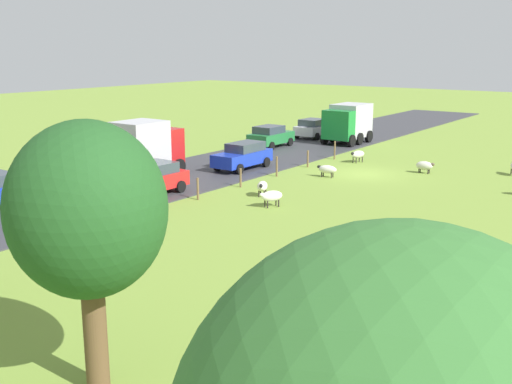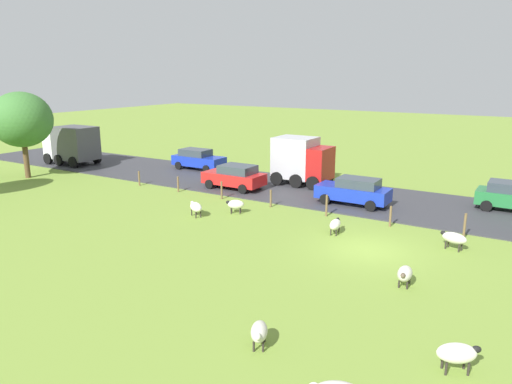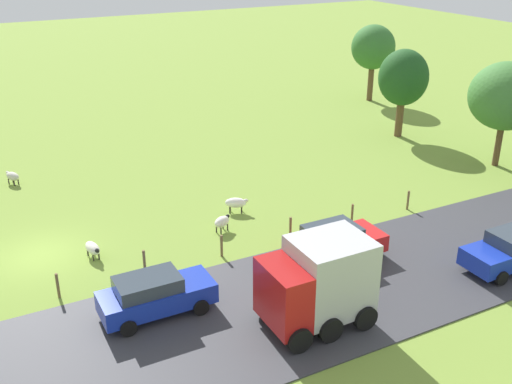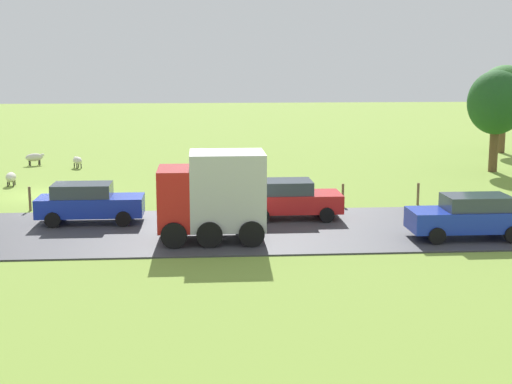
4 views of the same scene
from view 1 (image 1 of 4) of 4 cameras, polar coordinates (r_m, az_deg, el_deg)
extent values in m
plane|color=olive|center=(38.85, 9.92, 1.65)|extent=(160.00, 160.00, 0.00)
cube|color=#38383D|center=(43.26, -0.45, 3.07)|extent=(8.00, 80.00, 0.06)
ellipsoid|color=white|center=(30.27, 1.47, -0.37)|extent=(1.01, 1.24, 0.53)
ellipsoid|color=silver|center=(30.01, 0.57, -0.25)|extent=(0.28, 0.31, 0.20)
cylinder|color=#2D2823|center=(30.10, 1.07, -1.19)|extent=(0.07, 0.07, 0.36)
cylinder|color=#2D2823|center=(30.35, 0.83, -1.06)|extent=(0.07, 0.07, 0.36)
cylinder|color=#2D2823|center=(30.37, 2.11, -1.07)|extent=(0.07, 0.07, 0.36)
cylinder|color=#2D2823|center=(30.62, 1.86, -0.94)|extent=(0.07, 0.07, 0.36)
cylinder|color=#2D2823|center=(41.29, 22.56, 1.76)|extent=(0.07, 0.07, 0.36)
ellipsoid|color=beige|center=(42.62, 9.42, 3.46)|extent=(0.79, 1.23, 0.51)
ellipsoid|color=black|center=(42.20, 8.94, 3.54)|extent=(0.24, 0.30, 0.20)
cylinder|color=#2D2823|center=(42.36, 9.26, 2.89)|extent=(0.07, 0.07, 0.37)
cylinder|color=#2D2823|center=(42.55, 8.98, 2.95)|extent=(0.07, 0.07, 0.37)
cylinder|color=#2D2823|center=(42.82, 9.82, 2.98)|extent=(0.07, 0.07, 0.37)
cylinder|color=#2D2823|center=(43.01, 9.54, 3.04)|extent=(0.07, 0.07, 0.37)
ellipsoid|color=beige|center=(39.84, 15.33, 2.38)|extent=(1.09, 0.65, 0.54)
ellipsoid|color=brown|center=(39.70, 16.03, 2.47)|extent=(0.28, 0.21, 0.20)
cylinder|color=#2D2823|center=(39.98, 15.75, 1.88)|extent=(0.07, 0.07, 0.28)
cylinder|color=#2D2823|center=(39.69, 15.64, 1.81)|extent=(0.07, 0.07, 0.28)
cylinder|color=#2D2823|center=(40.12, 14.96, 1.97)|extent=(0.07, 0.07, 0.28)
cylinder|color=#2D2823|center=(39.83, 14.85, 1.90)|extent=(0.07, 0.07, 0.28)
ellipsoid|color=silver|center=(32.47, 0.59, 0.55)|extent=(0.88, 1.07, 0.52)
ellipsoid|color=black|center=(32.01, 0.47, 0.58)|extent=(0.28, 0.31, 0.20)
cylinder|color=#2D2823|center=(32.28, 0.77, -0.20)|extent=(0.07, 0.07, 0.34)
cylinder|color=#2D2823|center=(32.32, 0.27, -0.18)|extent=(0.07, 0.07, 0.34)
cylinder|color=#2D2823|center=(32.78, 0.91, 0.01)|extent=(0.07, 0.07, 0.34)
cylinder|color=#2D2823|center=(32.82, 0.41, 0.02)|extent=(0.07, 0.07, 0.34)
ellipsoid|color=silver|center=(37.49, 6.63, 2.10)|extent=(1.20, 0.67, 0.50)
ellipsoid|color=black|center=(37.65, 5.86, 2.34)|extent=(0.29, 0.22, 0.20)
cylinder|color=#2D2823|center=(37.54, 6.10, 1.60)|extent=(0.07, 0.07, 0.30)
cylinder|color=#2D2823|center=(37.79, 6.25, 1.68)|extent=(0.07, 0.07, 0.30)
cylinder|color=#2D2823|center=(37.32, 7.00, 1.51)|extent=(0.07, 0.07, 0.30)
cylinder|color=#2D2823|center=(37.58, 7.14, 1.59)|extent=(0.07, 0.07, 0.30)
cylinder|color=brown|center=(14.76, -14.66, -12.43)|extent=(0.54, 0.54, 2.81)
ellipsoid|color=#1E4C1E|center=(13.78, -15.35, -1.58)|extent=(3.49, 3.49, 3.92)
cylinder|color=brown|center=(43.59, 7.30, 3.86)|extent=(0.12, 0.12, 1.29)
cylinder|color=brown|center=(40.49, 4.82, 3.08)|extent=(0.12, 0.12, 1.12)
cylinder|color=brown|center=(37.46, 1.93, 2.38)|extent=(0.12, 0.12, 1.24)
cylinder|color=brown|center=(34.58, -1.44, 1.33)|extent=(0.12, 0.12, 1.07)
cylinder|color=brown|center=(31.82, -5.41, 0.30)|extent=(0.12, 0.12, 1.16)
cylinder|color=brown|center=(29.28, -10.09, -1.09)|extent=(0.12, 0.12, 1.07)
cylinder|color=brown|center=(26.98, -15.63, -2.63)|extent=(0.12, 0.12, 1.07)
cube|color=#197F33|center=(49.28, 7.63, 6.16)|extent=(2.41, 1.20, 2.30)
cube|color=#B2B2B7|center=(51.16, 8.79, 6.58)|extent=(2.41, 3.11, 2.66)
cylinder|color=black|center=(48.89, 8.83, 4.70)|extent=(0.30, 0.96, 0.96)
cylinder|color=black|center=(50.01, 6.37, 4.97)|extent=(0.30, 0.96, 0.96)
cylinder|color=black|center=(50.10, 9.55, 4.88)|extent=(0.30, 0.96, 0.96)
cylinder|color=black|center=(51.21, 7.13, 5.14)|extent=(0.30, 0.96, 0.96)
cylinder|color=black|center=(51.63, 10.41, 5.09)|extent=(0.30, 0.96, 0.96)
cylinder|color=black|center=(52.70, 8.04, 5.35)|extent=(0.30, 0.96, 0.96)
cube|color=#B21919|center=(38.76, -8.52, 4.22)|extent=(2.40, 1.20, 2.30)
cube|color=#B2B2B7|center=(37.32, -10.69, 4.25)|extent=(2.40, 2.81, 2.89)
cylinder|color=black|center=(39.79, -9.71, 2.73)|extent=(0.30, 0.96, 0.96)
cylinder|color=black|center=(38.13, -7.16, 2.36)|extent=(0.30, 0.96, 0.96)
cylinder|color=black|center=(38.91, -11.07, 2.43)|extent=(0.30, 0.96, 0.96)
cylinder|color=black|center=(37.21, -8.53, 2.04)|extent=(0.30, 0.96, 0.96)
cylinder|color=black|center=(37.89, -12.77, 2.06)|extent=(0.30, 0.96, 0.96)
cylinder|color=black|center=(36.15, -10.24, 1.65)|extent=(0.30, 0.96, 0.96)
cube|color=#1933B2|center=(39.47, -1.28, 3.18)|extent=(1.74, 4.41, 0.80)
cube|color=#333D47|center=(39.62, -1.00, 4.22)|extent=(1.53, 2.43, 0.56)
cylinder|color=black|center=(37.91, -1.54, 2.15)|extent=(0.22, 0.64, 0.64)
cylinder|color=black|center=(38.97, -3.57, 2.43)|extent=(0.22, 0.64, 0.64)
cylinder|color=black|center=(40.19, 0.95, 2.79)|extent=(0.22, 0.64, 0.64)
cylinder|color=black|center=(41.19, -1.04, 3.04)|extent=(0.22, 0.64, 0.64)
cube|color=#237238|center=(48.36, 1.40, 5.05)|extent=(1.89, 3.99, 0.79)
cube|color=#333D47|center=(48.02, 1.20, 5.80)|extent=(1.66, 2.20, 0.56)
cylinder|color=black|center=(50.00, 1.35, 4.86)|extent=(0.22, 0.64, 0.64)
cylinder|color=black|center=(48.97, 3.17, 4.67)|extent=(0.22, 0.64, 0.64)
cylinder|color=black|center=(47.91, -0.42, 4.49)|extent=(0.22, 0.64, 0.64)
cylinder|color=black|center=(46.83, 1.45, 4.29)|extent=(0.22, 0.64, 0.64)
cube|color=red|center=(32.98, -9.91, 0.96)|extent=(1.98, 4.26, 0.78)
cube|color=#333D47|center=(33.07, -9.57, 2.19)|extent=(1.75, 2.34, 0.56)
cylinder|color=black|center=(31.44, -10.42, -0.40)|extent=(0.22, 0.64, 0.64)
cylinder|color=black|center=(32.87, -12.82, 0.08)|extent=(0.22, 0.64, 0.64)
cylinder|color=black|center=(33.35, -7.00, 0.51)|extent=(0.22, 0.64, 0.64)
cylinder|color=black|center=(34.70, -9.41, 0.93)|extent=(0.22, 0.64, 0.64)
cube|color=silver|center=(53.58, 5.42, 5.77)|extent=(1.96, 3.84, 0.74)
cube|color=#333D47|center=(53.25, 5.28, 6.44)|extent=(1.72, 2.11, 0.56)
cylinder|color=black|center=(55.19, 5.20, 5.61)|extent=(0.22, 0.64, 0.64)
cylinder|color=black|center=(54.22, 6.98, 5.43)|extent=(0.22, 0.64, 0.64)
cylinder|color=black|center=(53.07, 3.81, 5.33)|extent=(0.22, 0.64, 0.64)
cylinder|color=black|center=(52.07, 5.64, 5.14)|extent=(0.22, 0.64, 0.64)
cylinder|color=black|center=(34.02, -21.70, -0.10)|extent=(0.22, 0.64, 0.64)
cylinder|color=black|center=(32.54, -19.99, -0.53)|extent=(0.22, 0.64, 0.64)
camera|label=2|loc=(40.96, 42.05, 10.23)|focal=33.69mm
camera|label=3|loc=(56.54, -14.13, 19.08)|focal=42.25mm
camera|label=4|loc=(60.21, -28.83, 10.89)|focal=51.36mm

